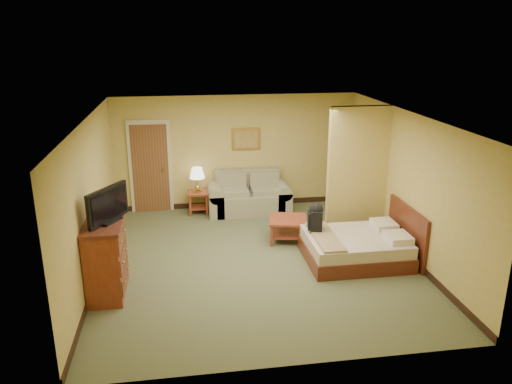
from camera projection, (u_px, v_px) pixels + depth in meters
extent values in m
plane|color=#575C3C|center=(256.00, 260.00, 8.99)|extent=(6.00, 6.00, 0.00)
plane|color=white|center=(256.00, 117.00, 8.19)|extent=(6.00, 6.00, 0.00)
cube|color=tan|center=(236.00, 152.00, 11.41)|extent=(5.50, 0.02, 2.60)
cube|color=tan|center=(91.00, 200.00, 8.19)|extent=(0.02, 6.00, 2.60)
cube|color=tan|center=(407.00, 185.00, 8.98)|extent=(0.02, 6.00, 2.60)
cube|color=tan|center=(357.00, 172.00, 9.77)|extent=(1.20, 0.15, 2.60)
cube|color=beige|center=(150.00, 166.00, 11.18)|extent=(0.94, 0.06, 2.10)
cube|color=brown|center=(150.00, 169.00, 11.18)|extent=(0.80, 0.04, 2.00)
cylinder|color=#BB9644|center=(164.00, 169.00, 11.17)|extent=(0.04, 0.12, 0.04)
cube|color=black|center=(237.00, 203.00, 11.78)|extent=(5.50, 0.02, 0.12)
cube|color=gray|center=(249.00, 203.00, 11.33)|extent=(1.52, 0.81, 0.46)
cube|color=gray|center=(247.00, 179.00, 11.51)|extent=(1.52, 0.20, 0.48)
cube|color=gray|center=(216.00, 203.00, 11.21)|extent=(0.33, 0.81, 0.51)
cube|color=gray|center=(282.00, 200.00, 11.43)|extent=(0.33, 0.81, 0.51)
cube|color=maroon|center=(198.00, 193.00, 11.20)|extent=(0.46, 0.46, 0.04)
cube|color=maroon|center=(198.00, 207.00, 11.30)|extent=(0.38, 0.38, 0.03)
cube|color=maroon|center=(190.00, 206.00, 11.08)|extent=(0.05, 0.05, 0.47)
cube|color=maroon|center=(207.00, 205.00, 11.13)|extent=(0.05, 0.05, 0.47)
cube|color=maroon|center=(190.00, 201.00, 11.42)|extent=(0.05, 0.05, 0.47)
cube|color=maroon|center=(206.00, 200.00, 11.47)|extent=(0.05, 0.05, 0.47)
cylinder|color=#BB9644|center=(198.00, 191.00, 11.19)|extent=(0.17, 0.17, 0.04)
cylinder|color=#BB9644|center=(197.00, 182.00, 11.12)|extent=(0.02, 0.02, 0.28)
cone|color=white|center=(197.00, 173.00, 11.06)|extent=(0.34, 0.34, 0.23)
cube|color=maroon|center=(288.00, 220.00, 9.72)|extent=(0.85, 0.85, 0.04)
cube|color=maroon|center=(288.00, 233.00, 9.81)|extent=(0.73, 0.73, 0.03)
cube|color=maroon|center=(275.00, 237.00, 9.46)|extent=(0.05, 0.05, 0.43)
cube|color=maroon|center=(299.00, 224.00, 10.12)|extent=(0.05, 0.05, 0.43)
cube|color=#B78E3F|center=(246.00, 139.00, 11.33)|extent=(0.66, 0.03, 0.51)
cube|color=olive|center=(246.00, 139.00, 11.31)|extent=(0.55, 0.02, 0.40)
cube|color=maroon|center=(106.00, 260.00, 7.71)|extent=(0.52, 1.05, 1.14)
cube|color=#521E13|center=(103.00, 224.00, 7.52)|extent=(0.59, 1.12, 0.06)
cube|color=black|center=(109.00, 221.00, 7.52)|extent=(0.39, 0.44, 0.03)
cube|color=black|center=(108.00, 205.00, 7.44)|extent=(0.51, 0.79, 0.53)
cube|color=#521E13|center=(355.00, 253.00, 8.96)|extent=(1.76, 1.41, 0.26)
cube|color=beige|center=(355.00, 241.00, 8.89)|extent=(1.71, 1.36, 0.21)
cube|color=#521E13|center=(407.00, 232.00, 8.99)|extent=(0.06, 1.50, 0.97)
cube|color=white|center=(398.00, 238.00, 8.64)|extent=(0.40, 0.48, 0.12)
cube|color=white|center=(384.00, 225.00, 9.22)|extent=(0.40, 0.48, 0.12)
cube|color=#978052|center=(325.00, 237.00, 8.77)|extent=(0.40, 1.32, 0.04)
cube|color=black|center=(316.00, 220.00, 9.00)|extent=(0.26, 0.34, 0.41)
sphere|color=black|center=(316.00, 210.00, 8.94)|extent=(0.25, 0.25, 0.25)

